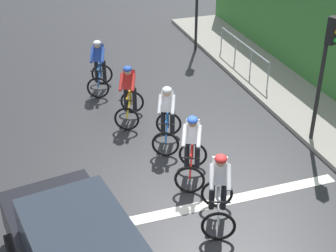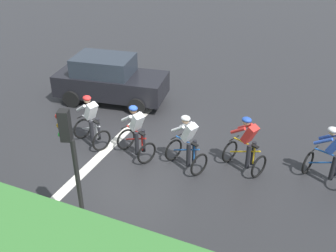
% 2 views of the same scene
% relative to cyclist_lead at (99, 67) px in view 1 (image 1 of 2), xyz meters
% --- Properties ---
extents(ground_plane, '(80.00, 80.00, 0.00)m').
position_rel_cyclist_lead_xyz_m(ground_plane, '(0.60, -5.73, -0.80)').
color(ground_plane, '#28282B').
extents(sidewalk_kerb, '(2.80, 18.97, 0.12)m').
position_rel_cyclist_lead_xyz_m(sidewalk_kerb, '(5.71, -3.73, -0.74)').
color(sidewalk_kerb, gray).
rests_on(sidewalk_kerb, ground).
extents(road_marking_stop_line, '(7.00, 0.30, 0.01)m').
position_rel_cyclist_lead_xyz_m(road_marking_stop_line, '(0.60, -6.33, -0.79)').
color(road_marking_stop_line, silver).
rests_on(road_marking_stop_line, ground).
extents(cyclist_lead, '(0.99, 1.24, 1.66)m').
position_rel_cyclist_lead_xyz_m(cyclist_lead, '(0.00, 0.00, 0.00)').
color(cyclist_lead, black).
rests_on(cyclist_lead, ground).
extents(cyclist_second, '(1.05, 1.26, 1.66)m').
position_rel_cyclist_lead_xyz_m(cyclist_second, '(0.37, -2.17, 0.00)').
color(cyclist_second, black).
rests_on(cyclist_second, ground).
extents(cyclist_mid, '(1.05, 1.26, 1.66)m').
position_rel_cyclist_lead_xyz_m(cyclist_mid, '(0.95, -3.71, 0.00)').
color(cyclist_mid, black).
rests_on(cyclist_mid, ground).
extents(cyclist_fourth, '(1.07, 1.27, 1.66)m').
position_rel_cyclist_lead_xyz_m(cyclist_fourth, '(1.01, -5.30, 0.00)').
color(cyclist_fourth, black).
rests_on(cyclist_fourth, ground).
extents(cyclist_trailing, '(1.03, 1.25, 1.66)m').
position_rel_cyclist_lead_xyz_m(cyclist_trailing, '(0.97, -6.88, 0.00)').
color(cyclist_trailing, black).
rests_on(cyclist_trailing, ground).
extents(traffic_light_near_crossing, '(0.26, 0.30, 3.34)m').
position_rel_cyclist_lead_xyz_m(traffic_light_near_crossing, '(4.53, -4.83, 1.43)').
color(traffic_light_near_crossing, black).
rests_on(traffic_light_near_crossing, ground).
extents(pedestrian_railing_kerbside, '(0.05, 3.53, 1.03)m').
position_rel_cyclist_lead_xyz_m(pedestrian_railing_kerbside, '(4.81, -0.10, -0.01)').
color(pedestrian_railing_kerbside, '#999EA3').
rests_on(pedestrian_railing_kerbside, ground).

